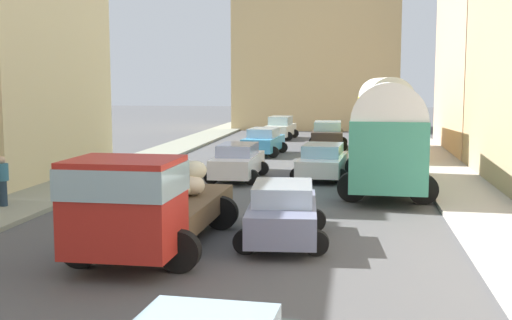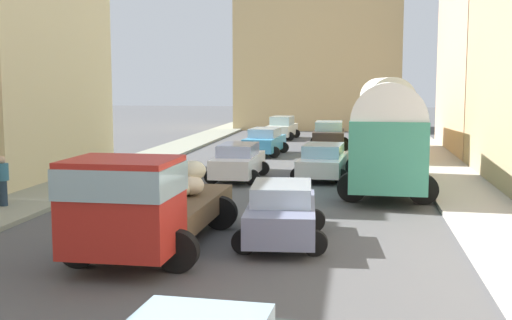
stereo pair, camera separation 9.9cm
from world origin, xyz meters
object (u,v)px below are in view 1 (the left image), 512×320
(car_1, at_px, (264,141))
(pedestrian_2, at_px, (2,180))
(car_4, at_px, (283,212))
(cargo_truck_0, at_px, (147,202))
(car_2, at_px, (281,128))
(car_5, at_px, (323,161))
(car_0, at_px, (238,161))
(car_6, at_px, (328,135))
(parked_bus_1, at_px, (383,112))
(parked_bus_0, at_px, (387,132))

(car_1, height_order, pedestrian_2, pedestrian_2)
(car_4, bearing_deg, cargo_truck_0, -149.30)
(car_2, bearing_deg, car_5, -78.06)
(car_1, bearing_deg, car_0, -88.69)
(cargo_truck_0, xyz_separation_m, car_0, (-0.03, 11.93, -0.50))
(car_2, relative_size, pedestrian_2, 2.36)
(car_6, bearing_deg, pedestrian_2, -114.31)
(parked_bus_1, height_order, car_6, parked_bus_1)
(parked_bus_0, relative_size, car_1, 1.96)
(parked_bus_0, xyz_separation_m, parked_bus_1, (0.31, 11.68, 0.17))
(car_0, height_order, car_2, car_2)
(car_5, relative_size, pedestrian_2, 2.60)
(car_1, xyz_separation_m, car_6, (3.33, 3.83, 0.07))
(parked_bus_0, height_order, car_6, parked_bus_0)
(car_2, xyz_separation_m, pedestrian_2, (-5.71, -26.55, 0.18))
(cargo_truck_0, height_order, car_4, cargo_truck_0)
(parked_bus_1, height_order, car_4, parked_bus_1)
(parked_bus_1, bearing_deg, car_2, 125.78)
(parked_bus_0, distance_m, parked_bus_1, 11.68)
(parked_bus_1, relative_size, car_1, 2.32)
(car_0, height_order, car_4, car_4)
(parked_bus_0, bearing_deg, car_5, 132.74)
(car_1, height_order, car_5, car_1)
(parked_bus_1, relative_size, car_6, 2.24)
(car_2, bearing_deg, car_4, -83.37)
(parked_bus_1, bearing_deg, car_6, 134.90)
(parked_bus_1, relative_size, pedestrian_2, 5.72)
(car_0, distance_m, car_1, 9.15)
(car_0, height_order, car_5, car_0)
(cargo_truck_0, xyz_separation_m, car_1, (-0.24, 21.08, -0.51))
(car_0, relative_size, car_6, 0.98)
(parked_bus_0, xyz_separation_m, car_5, (-2.48, 2.69, -1.46))
(car_2, xyz_separation_m, car_6, (3.53, -6.10, 0.03))
(car_2, bearing_deg, car_6, -59.91)
(parked_bus_0, relative_size, car_2, 2.05)
(parked_bus_0, height_order, car_0, parked_bus_0)
(cargo_truck_0, relative_size, car_5, 1.55)
(parked_bus_1, xyz_separation_m, car_0, (-6.24, -9.86, -1.60))
(car_0, height_order, car_6, car_6)
(car_5, bearing_deg, pedestrian_2, -138.90)
(car_0, bearing_deg, car_1, 91.31)
(pedestrian_2, bearing_deg, car_5, 41.10)
(car_6, relative_size, pedestrian_2, 2.56)
(car_1, bearing_deg, car_6, 49.00)
(cargo_truck_0, height_order, car_5, cargo_truck_0)
(car_4, bearing_deg, car_1, 99.40)
(pedestrian_2, bearing_deg, cargo_truck_0, -36.01)
(car_1, xyz_separation_m, car_5, (3.65, -8.28, -0.02))
(car_6, bearing_deg, car_0, -103.53)
(parked_bus_0, height_order, cargo_truck_0, parked_bus_0)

